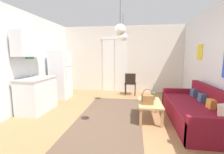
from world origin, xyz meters
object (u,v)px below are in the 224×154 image
(accent_chair, at_px, (130,83))
(pendant_lamp_near, at_px, (120,30))
(refrigerator, at_px, (61,75))
(handbag, at_px, (147,98))
(bamboo_vase, at_px, (153,96))
(pendant_lamp_far, at_px, (123,37))
(couch, at_px, (197,111))
(coffee_table, at_px, (150,104))

(accent_chair, relative_size, pendant_lamp_near, 1.01)
(refrigerator, distance_m, accent_chair, 2.51)
(handbag, height_order, accent_chair, accent_chair)
(bamboo_vase, distance_m, accent_chair, 2.04)
(bamboo_vase, bearing_deg, refrigerator, 158.22)
(handbag, xyz_separation_m, pendant_lamp_near, (-0.56, -0.64, 1.42))
(refrigerator, xyz_separation_m, pendant_lamp_near, (2.26, -2.11, 1.12))
(bamboo_vase, xyz_separation_m, handbag, (-0.16, -0.28, 0.01))
(refrigerator, distance_m, pendant_lamp_far, 2.51)
(couch, relative_size, accent_chair, 2.67)
(refrigerator, height_order, accent_chair, refrigerator)
(couch, xyz_separation_m, pendant_lamp_near, (-1.65, -0.68, 1.68))
(accent_chair, bearing_deg, pendant_lamp_near, 88.96)
(coffee_table, xyz_separation_m, handbag, (-0.07, -0.08, 0.16))
(refrigerator, height_order, pendant_lamp_far, pendant_lamp_far)
(coffee_table, distance_m, refrigerator, 3.24)
(couch, relative_size, bamboo_vase, 5.51)
(bamboo_vase, distance_m, refrigerator, 3.23)
(coffee_table, height_order, pendant_lamp_near, pendant_lamp_near)
(bamboo_vase, height_order, accent_chair, accent_chair)
(bamboo_vase, distance_m, pendant_lamp_near, 1.85)
(pendant_lamp_near, bearing_deg, pendant_lamp_far, 92.96)
(couch, xyz_separation_m, accent_chair, (-1.54, 2.18, 0.22))
(accent_chair, distance_m, pendant_lamp_near, 3.22)
(accent_chair, height_order, pendant_lamp_near, pendant_lamp_near)
(couch, bearing_deg, coffee_table, 177.92)
(refrigerator, bearing_deg, bamboo_vase, -21.78)
(couch, distance_m, pendant_lamp_near, 2.45)
(handbag, xyz_separation_m, refrigerator, (-2.82, 1.47, 0.30))
(couch, distance_m, accent_chair, 2.68)
(couch, relative_size, refrigerator, 1.35)
(coffee_table, bearing_deg, accent_chair, 103.64)
(pendant_lamp_far, bearing_deg, coffee_table, -53.78)
(coffee_table, xyz_separation_m, accent_chair, (-0.52, 2.15, 0.12))
(handbag, relative_size, pendant_lamp_far, 0.45)
(refrigerator, height_order, pendant_lamp_near, pendant_lamp_near)
(pendant_lamp_far, bearing_deg, accent_chair, 80.22)
(handbag, relative_size, pendant_lamp_near, 0.42)
(couch, xyz_separation_m, refrigerator, (-3.91, 1.43, 0.56))
(coffee_table, bearing_deg, pendant_lamp_far, 126.22)
(handbag, bearing_deg, couch, 2.29)
(refrigerator, bearing_deg, coffee_table, -25.68)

